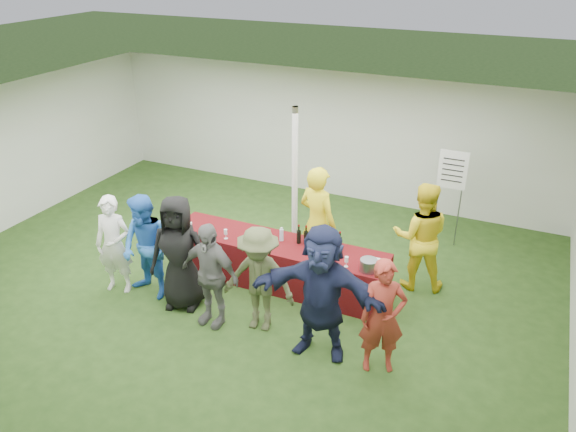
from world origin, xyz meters
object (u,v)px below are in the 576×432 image
at_px(dump_bucket, 369,265).
at_px(staff_pourer, 318,223).
at_px(staff_back, 421,236).
at_px(customer_4, 259,280).
at_px(customer_2, 179,253).
at_px(customer_5, 321,292).
at_px(wine_list_sign, 452,177).
at_px(customer_1, 146,248).
at_px(customer_3, 210,275).
at_px(customer_0, 114,245).
at_px(customer_6, 383,317).
at_px(serving_table, 277,262).

xyz_separation_m(dump_bucket, staff_pourer, (-1.08, 0.71, 0.13)).
height_order(staff_back, customer_4, staff_back).
relative_size(dump_bucket, customer_2, 0.14).
bearing_deg(staff_pourer, staff_back, -149.15).
height_order(dump_bucket, customer_5, customer_5).
relative_size(wine_list_sign, customer_4, 1.12).
distance_m(customer_1, customer_3, 1.27).
xyz_separation_m(customer_0, customer_5, (3.49, -0.09, 0.15)).
height_order(customer_2, customer_6, customer_2).
bearing_deg(customer_0, customer_1, -5.81).
xyz_separation_m(customer_0, customer_3, (1.81, -0.12, -0.00)).
xyz_separation_m(dump_bucket, wine_list_sign, (0.65, 2.71, 0.48)).
bearing_deg(customer_2, customer_0, 168.52).
height_order(dump_bucket, customer_4, customer_4).
height_order(wine_list_sign, customer_5, customer_5).
distance_m(wine_list_sign, customer_4, 4.18).
relative_size(serving_table, wine_list_sign, 2.00).
relative_size(staff_pourer, customer_6, 1.21).
bearing_deg(serving_table, staff_back, 22.27).
distance_m(customer_4, customer_5, 1.01).
distance_m(staff_back, customer_3, 3.33).
bearing_deg(customer_4, wine_list_sign, 55.44).
distance_m(dump_bucket, customer_3, 2.28).
height_order(serving_table, customer_3, customer_3).
distance_m(serving_table, customer_0, 2.57).
bearing_deg(staff_back, customer_2, 17.95).
bearing_deg(wine_list_sign, customer_5, -104.05).
height_order(wine_list_sign, customer_6, wine_list_sign).
distance_m(serving_table, customer_3, 1.47).
bearing_deg(customer_1, staff_back, 41.06).
bearing_deg(customer_5, customer_2, 170.83).
distance_m(dump_bucket, customer_2, 2.78).
xyz_separation_m(staff_pourer, customer_3, (-0.90, -1.84, -0.16)).
bearing_deg(staff_pourer, customer_6, 149.90).
bearing_deg(customer_4, customer_2, 172.49).
bearing_deg(serving_table, customer_6, -31.58).
xyz_separation_m(customer_2, customer_3, (0.64, -0.19, -0.10)).
xyz_separation_m(serving_table, customer_3, (-0.40, -1.35, 0.43)).
bearing_deg(customer_4, staff_pourer, 76.21).
xyz_separation_m(serving_table, staff_back, (2.09, 0.86, 0.52)).
xyz_separation_m(staff_pourer, customer_4, (-0.21, -1.67, -0.16)).
distance_m(serving_table, customer_2, 1.64).
relative_size(staff_pourer, customer_5, 1.01).
bearing_deg(dump_bucket, customer_6, -64.14).
xyz_separation_m(customer_2, customer_5, (2.32, -0.16, 0.06)).
relative_size(staff_pourer, customer_4, 1.20).
height_order(serving_table, customer_5, customer_5).
height_order(serving_table, staff_back, staff_back).
bearing_deg(customer_3, customer_5, 5.41).
xyz_separation_m(customer_0, customer_4, (2.50, 0.06, -0.01)).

